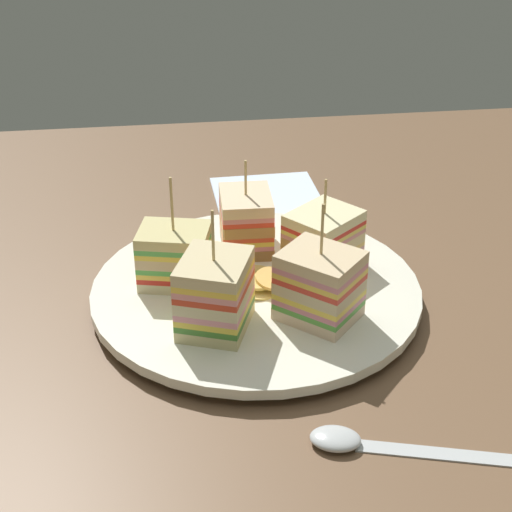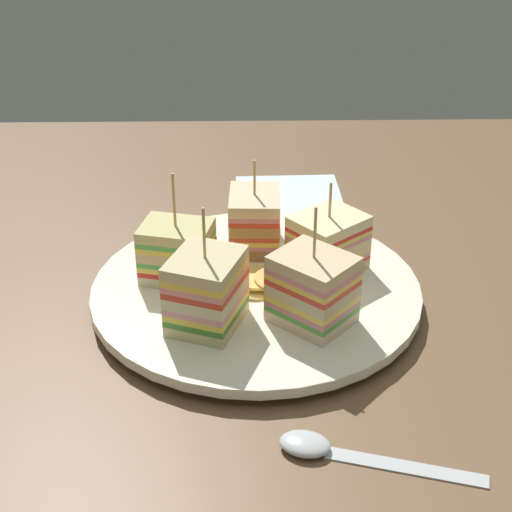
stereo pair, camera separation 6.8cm
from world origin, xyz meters
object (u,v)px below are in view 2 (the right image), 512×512
Objects in this scene: sandwich_wedge_4 at (177,252)px; sandwich_wedge_0 at (206,291)px; sandwich_wedge_1 at (312,289)px; sandwich_wedge_2 at (328,243)px; plate at (256,291)px; chip_pile at (264,280)px; sandwich_wedge_3 at (251,221)px; napkin at (289,197)px; spoon at (331,450)px.

sandwich_wedge_0 is at bearing -55.54° from sandwich_wedge_4.
sandwich_wedge_1 is 8.68cm from sandwich_wedge_2.
plate is at bearing -9.34° from sandwich_wedge_1.
sandwich_wedge_2 is at bearing 27.86° from chip_pile.
sandwich_wedge_2 is 0.96× the size of sandwich_wedge_3.
plate is at bearing -101.19° from napkin.
chip_pile is 21.88cm from napkin.
sandwich_wedge_0 reaches higher than sandwich_wedge_4.
chip_pile reaches higher than napkin.
sandwich_wedge_3 is at bearing 53.56° from sandwich_wedge_4.
sandwich_wedge_4 is 1.82× the size of chip_pile.
plate is at bearing 159.24° from chip_pile.
sandwich_wedge_0 is 0.75× the size of spoon.
sandwich_wedge_3 is 27.36cm from spoon.
chip_pile is at bearing 10.25° from sandwich_wedge_3.
sandwich_wedge_4 is (-13.55, -1.30, -0.03)cm from sandwich_wedge_2.
plate is 1.59cm from chip_pile.
plate is 7.87cm from sandwich_wedge_4.
sandwich_wedge_2 is 13.61cm from sandwich_wedge_4.
sandwich_wedge_2 is at bearing 60.02° from sandwich_wedge_3.
chip_pile is at bearing -20.31° from sandwich_wedge_0.
sandwich_wedge_1 is 1.86× the size of chip_pile.
sandwich_wedge_0 reaches higher than spoon.
sandwich_wedge_4 is at bearing 166.85° from chip_pile.
sandwich_wedge_2 reaches higher than napkin.
sandwich_wedge_0 is 13.77cm from sandwich_wedge_2.
sandwich_wedge_1 reaches higher than plate.
sandwich_wedge_4 reaches higher than chip_pile.
chip_pile is (4.83, 5.58, -2.39)cm from sandwich_wedge_0.
plate reaches higher than spoon.
sandwich_wedge_2 reaches higher than spoon.
sandwich_wedge_4 reaches higher than spoon.
sandwich_wedge_3 reaches higher than chip_pile.
spoon is (5.14, -26.57, -4.05)cm from sandwich_wedge_3.
sandwich_wedge_4 is at bearing 41.81° from sandwich_wedge_0.
plate is 2.07× the size of spoon.
sandwich_wedge_0 is 16.81cm from spoon.
chip_pile reaches higher than spoon.
spoon is at bearing -76.24° from plate.
sandwich_wedge_4 is at bearing -44.92° from spoon.
sandwich_wedge_0 is at bearing -14.21° from sandwich_wedge_3.
sandwich_wedge_4 is at bearing -119.58° from napkin.
napkin is at bearing 73.64° from sandwich_wedge_4.
sandwich_wedge_2 is at bearing 23.25° from plate.
napkin is at bearing -47.38° from sandwich_wedge_1.
sandwich_wedge_3 is 8.67cm from sandwich_wedge_4.
napkin is at bearing 80.79° from chip_pile.
sandwich_wedge_1 is 6.89cm from chip_pile.
sandwich_wedge_2 is at bearing -78.83° from spoon.
sandwich_wedge_2 is (10.69, 8.67, -0.46)cm from sandwich_wedge_0.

